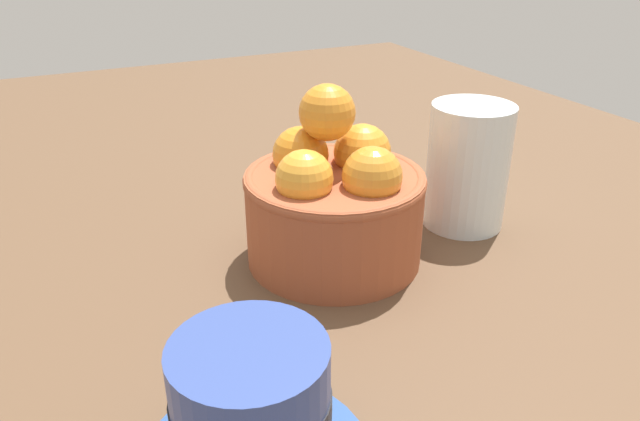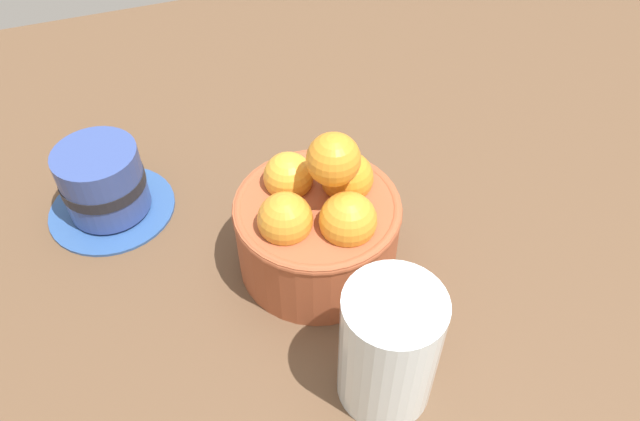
{
  "view_description": "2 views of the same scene",
  "coord_description": "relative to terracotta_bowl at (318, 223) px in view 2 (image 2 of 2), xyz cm",
  "views": [
    {
      "loc": [
        -38.82,
        19.96,
        25.66
      ],
      "look_at": [
        -0.02,
        1.28,
        4.63
      ],
      "focal_mm": 34.06,
      "sensor_mm": 36.0,
      "label": 1
    },
    {
      "loc": [
        -11.94,
        -33.48,
        43.85
      ],
      "look_at": [
        0.83,
        1.59,
        4.91
      ],
      "focal_mm": 34.15,
      "sensor_mm": 36.0,
      "label": 2
    }
  ],
  "objects": [
    {
      "name": "coffee_cup",
      "position": [
        -17.07,
        13.25,
        -1.7
      ],
      "size": [
        12.31,
        12.31,
        7.49
      ],
      "color": "#2C4F8C",
      "rests_on": "ground_plane"
    },
    {
      "name": "water_glass",
      "position": [
        0.49,
        -13.51,
        0.42
      ],
      "size": [
        7.22,
        7.22,
        11.18
      ],
      "primitive_type": "cylinder",
      "color": "silver",
      "rests_on": "ground_plane"
    },
    {
      "name": "ground_plane",
      "position": [
        -0.07,
        0.04,
        -7.0
      ],
      "size": [
        158.4,
        108.48,
        3.66
      ],
      "primitive_type": "cube",
      "color": "brown"
    },
    {
      "name": "terracotta_bowl",
      "position": [
        0.0,
        0.0,
        0.0
      ],
      "size": [
        14.38,
        14.38,
        14.27
      ],
      "color": "#9E4C2D",
      "rests_on": "ground_plane"
    }
  ]
}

